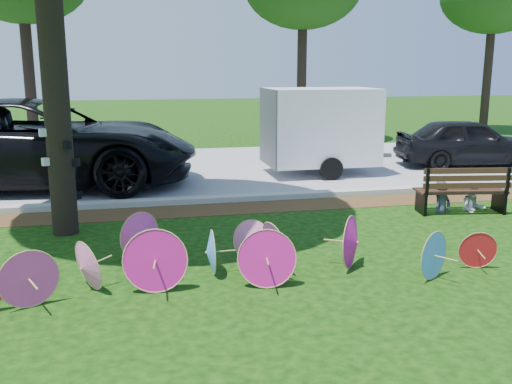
# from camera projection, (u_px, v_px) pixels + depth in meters

# --- Properties ---
(ground) EXTENTS (90.00, 90.00, 0.00)m
(ground) POSITION_uv_depth(u_px,v_px,m) (251.00, 294.00, 7.35)
(ground) COLOR black
(ground) RESTS_ON ground
(mulch_strip) EXTENTS (90.00, 1.00, 0.01)m
(mulch_strip) POSITION_uv_depth(u_px,v_px,m) (206.00, 210.00, 11.65)
(mulch_strip) COLOR #472D16
(mulch_strip) RESTS_ON ground
(curb) EXTENTS (90.00, 0.30, 0.12)m
(curb) POSITION_uv_depth(u_px,v_px,m) (202.00, 200.00, 12.30)
(curb) COLOR #B7B5AD
(curb) RESTS_ON ground
(street) EXTENTS (90.00, 8.00, 0.01)m
(street) POSITION_uv_depth(u_px,v_px,m) (184.00, 169.00, 16.27)
(street) COLOR gray
(street) RESTS_ON ground
(parasol_pile) EXTENTS (7.35, 2.14, 0.86)m
(parasol_pile) POSITION_uv_depth(u_px,v_px,m) (219.00, 255.00, 7.76)
(parasol_pile) COLOR red
(parasol_pile) RESTS_ON ground
(black_van) EXTENTS (8.00, 4.41, 2.12)m
(black_van) POSITION_uv_depth(u_px,v_px,m) (37.00, 143.00, 13.77)
(black_van) COLOR black
(black_van) RESTS_ON ground
(dark_pickup) EXTENTS (4.30, 2.21, 1.40)m
(dark_pickup) POSITION_uv_depth(u_px,v_px,m) (468.00, 142.00, 16.67)
(dark_pickup) COLOR black
(dark_pickup) RESTS_ON ground
(cargo_trailer) EXTENTS (2.87, 1.82, 2.61)m
(cargo_trailer) POSITION_uv_depth(u_px,v_px,m) (321.00, 126.00, 15.29)
(cargo_trailer) COLOR white
(cargo_trailer) RESTS_ON ground
(park_bench) EXTENTS (1.88, 0.95, 0.94)m
(park_bench) POSITION_uv_depth(u_px,v_px,m) (460.00, 189.00, 11.42)
(park_bench) COLOR black
(park_bench) RESTS_ON ground
(person_left) EXTENTS (0.54, 0.46, 1.25)m
(person_left) POSITION_uv_depth(u_px,v_px,m) (444.00, 182.00, 11.36)
(person_left) COLOR #3C4352
(person_left) RESTS_ON ground
(person_right) EXTENTS (0.58, 0.49, 1.07)m
(person_right) POSITION_uv_depth(u_px,v_px,m) (475.00, 185.00, 11.52)
(person_right) COLOR silver
(person_right) RESTS_ON ground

